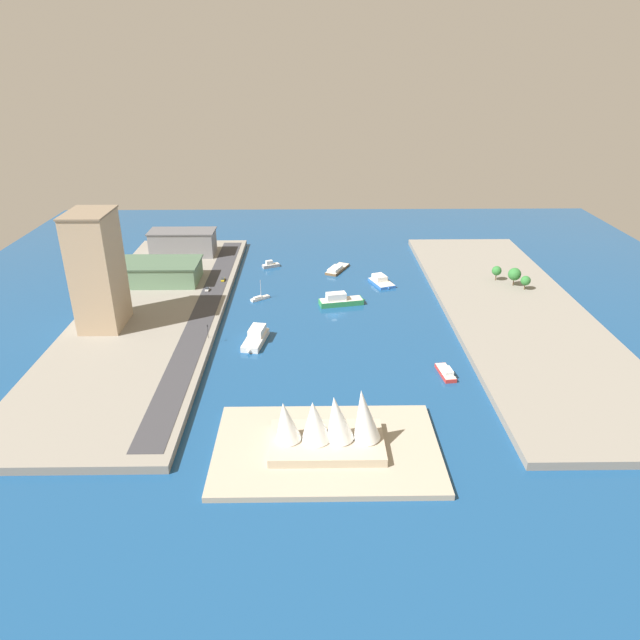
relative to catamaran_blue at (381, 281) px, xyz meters
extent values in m
plane|color=navy|center=(28.42, 44.19, -1.60)|extent=(440.00, 440.00, 0.00)
cube|color=gray|center=(-62.62, 44.19, -0.02)|extent=(70.00, 240.00, 3.16)
cube|color=gray|center=(119.46, 44.19, -0.02)|extent=(70.00, 240.00, 3.16)
cube|color=#A89E89|center=(34.98, 153.33, -0.60)|extent=(73.91, 47.63, 2.00)
cube|color=#38383D|center=(93.15, 44.19, 1.63)|extent=(11.79, 228.00, 0.15)
cube|color=blue|center=(-0.37, 1.01, -0.87)|extent=(14.80, 19.34, 1.45)
cone|color=blue|center=(-3.42, 9.43, -0.87)|extent=(1.68, 1.68, 1.31)
cube|color=white|center=(0.64, -1.76, 1.34)|extent=(8.76, 10.09, 2.97)
cube|color=beige|center=(-0.37, 1.01, -0.10)|extent=(14.21, 18.57, 0.10)
cube|color=#2D8C4C|center=(24.28, 30.21, -0.20)|extent=(23.84, 11.82, 2.81)
cone|color=#2D8C4C|center=(12.37, 27.73, -0.20)|extent=(2.99, 2.99, 2.53)
cube|color=white|center=(26.97, 30.78, 3.15)|extent=(10.98, 7.11, 3.88)
cube|color=beige|center=(24.28, 30.21, 1.26)|extent=(22.88, 11.35, 0.10)
cube|color=white|center=(67.27, 22.88, -0.97)|extent=(10.16, 8.60, 1.26)
cone|color=white|center=(62.67, 19.35, -0.97)|extent=(1.59, 1.59, 1.14)
cube|color=white|center=(68.48, 23.81, 0.08)|extent=(4.87, 4.35, 0.83)
cube|color=beige|center=(67.27, 22.88, -0.29)|extent=(9.76, 8.25, 0.10)
cylinder|color=silver|center=(66.84, 22.55, 4.49)|extent=(0.24, 0.24, 9.65)
cube|color=#999EA3|center=(64.82, -28.84, -0.67)|extent=(11.04, 7.62, 1.87)
cone|color=#999EA3|center=(59.58, -31.24, -0.67)|extent=(2.23, 2.23, 1.68)
cube|color=white|center=(65.77, -28.40, 1.57)|extent=(4.71, 3.79, 2.59)
cube|color=beige|center=(64.82, -28.84, 0.32)|extent=(10.60, 7.32, 0.10)
cube|color=brown|center=(23.90, -22.61, -0.90)|extent=(15.82, 22.63, 1.40)
cone|color=brown|center=(19.00, -32.73, -0.90)|extent=(1.68, 1.68, 1.26)
cube|color=white|center=(25.51, -19.27, 0.67)|extent=(9.82, 12.55, 1.74)
cube|color=beige|center=(23.90, -22.61, -0.15)|extent=(15.19, 21.73, 0.10)
cube|color=red|center=(-14.95, 103.92, -0.78)|extent=(6.32, 14.58, 1.64)
cone|color=red|center=(-14.05, 96.47, -0.78)|extent=(1.65, 1.65, 1.48)
cube|color=white|center=(-15.17, 105.77, 1.03)|extent=(4.11, 6.03, 1.98)
cube|color=beige|center=(-14.95, 103.92, 0.09)|extent=(6.07, 14.00, 0.10)
cube|color=silver|center=(65.35, 73.91, -0.23)|extent=(11.52, 22.19, 2.74)
cone|color=silver|center=(67.39, 85.02, -0.23)|extent=(2.86, 2.86, 2.46)
cube|color=white|center=(64.76, 70.67, 2.84)|extent=(7.95, 11.12, 3.42)
cube|color=beige|center=(65.35, 73.91, 1.18)|extent=(11.06, 21.30, 0.10)
cube|color=tan|center=(136.79, 60.20, 28.19)|extent=(18.27, 24.81, 53.27)
cube|color=#7C6B55|center=(136.79, 60.20, 55.22)|extent=(19.00, 25.80, 0.80)
cube|color=slate|center=(125.12, 3.29, 6.98)|extent=(44.17, 26.24, 10.85)
cube|color=#47624A|center=(125.12, 3.29, 12.81)|extent=(45.93, 27.29, 0.80)
cube|color=gray|center=(121.26, -45.36, 8.98)|extent=(39.69, 18.23, 14.86)
cube|color=#59595C|center=(121.26, -45.36, 16.81)|extent=(41.28, 18.96, 0.80)
cylinder|color=black|center=(90.61, 0.93, 2.02)|extent=(0.27, 0.65, 0.64)
cylinder|color=black|center=(89.05, 0.88, 2.02)|extent=(0.27, 0.65, 0.64)
cylinder|color=black|center=(90.50, 4.40, 2.02)|extent=(0.27, 0.65, 0.64)
cylinder|color=black|center=(88.94, 4.36, 2.02)|extent=(0.27, 0.65, 0.64)
cube|color=yellow|center=(89.77, 2.64, 2.28)|extent=(1.91, 5.02, 0.72)
cube|color=#262D38|center=(89.77, 2.89, 2.88)|extent=(1.63, 2.83, 0.46)
cylinder|color=black|center=(95.35, 19.38, 2.02)|extent=(0.26, 0.65, 0.64)
cylinder|color=black|center=(97.03, 19.34, 2.02)|extent=(0.26, 0.65, 0.64)
cylinder|color=black|center=(95.29, 16.21, 2.02)|extent=(0.26, 0.65, 0.64)
cylinder|color=black|center=(96.96, 16.17, 2.02)|extent=(0.26, 0.65, 0.64)
cube|color=white|center=(96.16, 17.77, 2.31)|extent=(1.97, 4.57, 0.77)
cube|color=#262D38|center=(96.15, 17.55, 2.98)|extent=(1.70, 2.57, 0.57)
cylinder|color=black|center=(86.33, 75.13, 4.30)|extent=(0.18, 0.18, 5.50)
cube|color=black|center=(86.33, 75.13, 7.55)|extent=(0.36, 0.36, 1.00)
sphere|color=red|center=(86.33, 75.13, 7.90)|extent=(0.24, 0.24, 0.24)
sphere|color=yellow|center=(86.33, 75.13, 7.55)|extent=(0.24, 0.24, 0.24)
sphere|color=green|center=(86.33, 75.13, 7.20)|extent=(0.24, 0.24, 0.24)
cube|color=#BCAD93|center=(34.98, 153.33, 1.90)|extent=(37.38, 22.31, 3.00)
cone|color=white|center=(23.06, 153.33, 12.64)|extent=(11.25, 8.87, 19.49)
cone|color=white|center=(31.71, 153.33, 11.46)|extent=(11.41, 9.18, 17.27)
cone|color=white|center=(38.96, 153.33, 10.47)|extent=(11.12, 9.87, 14.97)
cone|color=white|center=(48.18, 153.33, 10.40)|extent=(10.15, 8.63, 14.88)
cylinder|color=brown|center=(-64.56, 3.97, 3.32)|extent=(0.50, 0.50, 3.53)
sphere|color=#2D7233|center=(-64.56, 3.97, 7.22)|extent=(5.35, 5.35, 5.35)
cylinder|color=brown|center=(-71.81, 12.29, 3.48)|extent=(0.50, 0.50, 3.84)
sphere|color=#2D7233|center=(-71.81, 12.29, 8.19)|extent=(6.97, 6.97, 6.97)
cylinder|color=brown|center=(-76.06, 18.43, 3.07)|extent=(0.50, 0.50, 3.02)
sphere|color=#2D7233|center=(-76.06, 18.43, 6.69)|extent=(5.28, 5.28, 5.28)
camera|label=1|loc=(39.46, 307.31, 117.05)|focal=32.25mm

